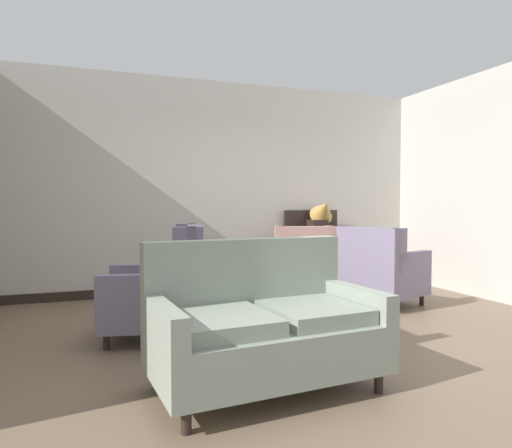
% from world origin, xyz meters
% --- Properties ---
extents(ground, '(8.60, 8.60, 0.00)m').
position_xyz_m(ground, '(0.00, 0.00, 0.00)').
color(ground, brown).
extents(wall_back, '(6.30, 0.08, 2.98)m').
position_xyz_m(wall_back, '(0.00, 2.64, 1.49)').
color(wall_back, '#BCB7AD').
rests_on(wall_back, ground).
extents(wall_right, '(0.08, 3.70, 2.98)m').
position_xyz_m(wall_right, '(3.07, 0.79, 1.49)').
color(wall_right, '#BCB7AD').
rests_on(wall_right, ground).
extents(baseboard_back, '(6.14, 0.03, 0.12)m').
position_xyz_m(baseboard_back, '(0.00, 2.59, 0.06)').
color(baseboard_back, black).
rests_on(baseboard_back, ground).
extents(coffee_table, '(0.86, 0.86, 0.47)m').
position_xyz_m(coffee_table, '(0.10, 0.31, 0.38)').
color(coffee_table, black).
rests_on(coffee_table, ground).
extents(porcelain_vase, '(0.15, 0.15, 0.36)m').
position_xyz_m(porcelain_vase, '(0.09, 0.34, 0.63)').
color(porcelain_vase, beige).
rests_on(porcelain_vase, coffee_table).
extents(settee, '(1.57, 0.96, 0.99)m').
position_xyz_m(settee, '(-0.75, -0.89, 0.41)').
color(settee, gray).
rests_on(settee, ground).
extents(armchair_back_corner, '(0.96, 1.04, 0.96)m').
position_xyz_m(armchair_back_corner, '(0.82, 1.75, 0.41)').
color(armchair_back_corner, tan).
rests_on(armchair_back_corner, ground).
extents(armchair_near_sideboard, '(1.05, 0.95, 1.05)m').
position_xyz_m(armchair_near_sideboard, '(-1.20, 0.51, 0.44)').
color(armchair_near_sideboard, slate).
rests_on(armchair_near_sideboard, ground).
extents(armchair_foreground_right, '(1.06, 1.06, 0.97)m').
position_xyz_m(armchair_foreground_right, '(1.50, 0.96, 0.42)').
color(armchair_foreground_right, slate).
rests_on(armchair_foreground_right, ground).
extents(sideboard, '(0.89, 0.42, 1.15)m').
position_xyz_m(sideboard, '(1.35, 2.35, 0.50)').
color(sideboard, black).
rests_on(sideboard, ground).
extents(gramophone, '(0.42, 0.50, 0.52)m').
position_xyz_m(gramophone, '(1.39, 2.26, 1.13)').
color(gramophone, black).
rests_on(gramophone, sideboard).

